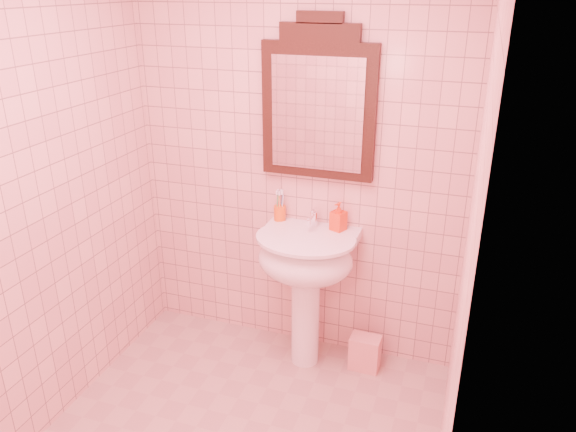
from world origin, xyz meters
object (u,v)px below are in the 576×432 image
(toothbrush_cup, at_px, (280,213))
(towel, at_px, (365,353))
(pedestal_sink, at_px, (306,268))
(soap_dispenser, at_px, (338,216))
(mirror, at_px, (318,104))

(toothbrush_cup, distance_m, towel, 1.01)
(pedestal_sink, xyz_separation_m, towel, (0.37, 0.05, -0.55))
(pedestal_sink, distance_m, toothbrush_cup, 0.38)
(soap_dispenser, xyz_separation_m, towel, (0.22, -0.10, -0.84))
(toothbrush_cup, xyz_separation_m, towel, (0.59, -0.13, -0.80))
(toothbrush_cup, relative_size, towel, 0.76)
(pedestal_sink, height_order, towel, pedestal_sink)
(toothbrush_cup, xyz_separation_m, soap_dispenser, (0.37, -0.03, 0.04))
(pedestal_sink, height_order, toothbrush_cup, toothbrush_cup)
(pedestal_sink, bearing_deg, towel, 8.06)
(toothbrush_cup, relative_size, soap_dispenser, 0.98)
(pedestal_sink, height_order, mirror, mirror)
(soap_dispenser, bearing_deg, mirror, -175.68)
(towel, bearing_deg, toothbrush_cup, 167.75)
(mirror, distance_m, soap_dispenser, 0.65)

